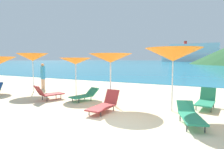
% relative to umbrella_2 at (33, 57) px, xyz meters
% --- Properties ---
extents(ground_plane, '(50.00, 100.00, 0.30)m').
position_rel_umbrella_2_xyz_m(ground_plane, '(7.11, 6.80, -2.26)').
color(ground_plane, beige).
extents(ocean_water, '(650.00, 440.00, 0.02)m').
position_rel_umbrella_2_xyz_m(ocean_water, '(7.11, 226.70, -2.10)').
color(ocean_water, teal).
rests_on(ocean_water, ground_plane).
extents(umbrella_2, '(1.96, 1.96, 2.35)m').
position_rel_umbrella_2_xyz_m(umbrella_2, '(0.00, 0.00, 0.00)').
color(umbrella_2, silver).
rests_on(umbrella_2, ground_plane).
extents(umbrella_3, '(1.82, 1.82, 2.07)m').
position_rel_umbrella_2_xyz_m(umbrella_3, '(3.00, 0.30, -0.22)').
color(umbrella_3, silver).
rests_on(umbrella_3, ground_plane).
extents(umbrella_4, '(2.13, 2.13, 2.24)m').
position_rel_umbrella_2_xyz_m(umbrella_4, '(5.67, -0.68, -0.08)').
color(umbrella_4, silver).
rests_on(umbrella_4, ground_plane).
extents(umbrella_5, '(2.27, 2.27, 2.40)m').
position_rel_umbrella_2_xyz_m(umbrella_5, '(8.36, -0.78, 0.04)').
color(umbrella_5, silver).
rests_on(umbrella_5, ground_plane).
extents(lounge_chair_1, '(1.02, 1.74, 0.58)m').
position_rel_umbrella_2_xyz_m(lounge_chair_1, '(9.11, -2.11, -1.82)').
color(lounge_chair_1, '#268C66').
rests_on(lounge_chair_1, ground_plane).
extents(lounge_chair_2, '(0.79, 1.53, 0.77)m').
position_rel_umbrella_2_xyz_m(lounge_chair_2, '(9.53, 0.29, -1.79)').
color(lounge_chair_2, '#268C66').
rests_on(lounge_chair_2, ground_plane).
extents(lounge_chair_5, '(1.01, 1.46, 0.75)m').
position_rel_umbrella_2_xyz_m(lounge_chair_5, '(2.66, -1.43, -1.77)').
color(lounge_chair_5, '#A53333').
rests_on(lounge_chair_5, ground_plane).
extents(lounge_chair_6, '(0.65, 1.63, 0.75)m').
position_rel_umbrella_2_xyz_m(lounge_chair_6, '(6.09, -2.00, -1.82)').
color(lounge_chair_6, '#A53333').
rests_on(lounge_chair_6, ground_plane).
extents(lounge_chair_7, '(0.97, 1.54, 0.56)m').
position_rel_umbrella_2_xyz_m(lounge_chair_7, '(4.30, -0.72, -1.84)').
color(lounge_chair_7, '#268C66').
rests_on(lounge_chair_7, ground_plane).
extents(beachgoer_3, '(0.31, 0.31, 1.72)m').
position_rel_umbrella_2_xyz_m(beachgoer_3, '(-0.37, 1.11, -1.19)').
color(beachgoer_3, '#DBAA84').
rests_on(beachgoer_3, ground_plane).
extents(cruise_ship, '(60.67, 15.82, 20.35)m').
position_rel_umbrella_2_xyz_m(cruise_ship, '(-2.31, 193.54, 5.59)').
color(cruise_ship, white).
rests_on(cruise_ship, ocean_water).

